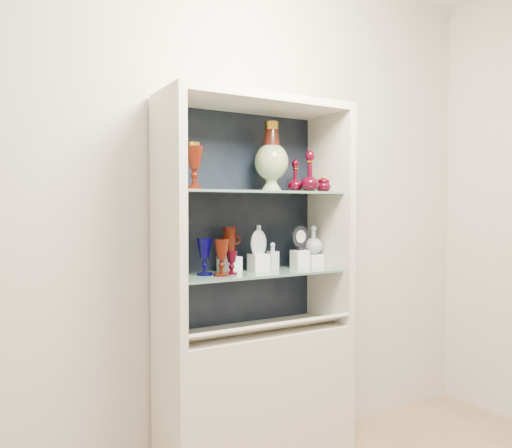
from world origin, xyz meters
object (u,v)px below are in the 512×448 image
lidded_bowl (323,184)px  pedestal_lamp_right (195,166)px  ruby_pitcher (229,242)px  clear_round_decanter (313,240)px  pedestal_lamp_left (177,164)px  enamel_urn (271,157)px  cameo_medallion (300,238)px  ruby_goblet_tall (222,258)px  ruby_decanter_a (310,169)px  clear_square_bottle (273,256)px  cobalt_goblet (205,257)px  flat_flask (259,239)px  ruby_decanter_b (295,175)px  ruby_goblet_small (232,263)px

lidded_bowl → pedestal_lamp_right: bearing=-176.9°
ruby_pitcher → clear_round_decanter: bearing=1.9°
pedestal_lamp_left → enamel_urn: enamel_urn is taller
lidded_bowl → cameo_medallion: 0.33m
ruby_goblet_tall → clear_round_decanter: bearing=7.7°
ruby_pitcher → lidded_bowl: bearing=-2.2°
ruby_decanter_a → clear_round_decanter: bearing=44.1°
clear_square_bottle → clear_round_decanter: (0.28, 0.01, 0.07)m
enamel_urn → ruby_goblet_tall: size_ratio=2.06×
cobalt_goblet → cameo_medallion: cameo_medallion is taller
flat_flask → clear_round_decanter: size_ratio=1.00×
ruby_goblet_tall → flat_flask: (0.25, 0.07, 0.08)m
cameo_medallion → enamel_urn: bearing=160.5°
ruby_pitcher → flat_flask: bearing=-11.2°
ruby_decanter_b → pedestal_lamp_right: bearing=-172.0°
flat_flask → clear_round_decanter: 0.37m
ruby_goblet_small → cameo_medallion: (0.44, 0.03, 0.11)m
pedestal_lamp_right → clear_round_decanter: bearing=6.4°
ruby_pitcher → flat_flask: size_ratio=0.99×
pedestal_lamp_left → clear_square_bottle: size_ratio=1.68×
ruby_decanter_a → cameo_medallion: 0.38m
ruby_pitcher → flat_flask: 0.16m
ruby_decanter_b → flat_flask: 0.43m
enamel_urn → cobalt_goblet: size_ratio=2.02×
flat_flask → lidded_bowl: bearing=-18.9°
cobalt_goblet → ruby_goblet_small: (0.13, -0.04, -0.03)m
lidded_bowl → cobalt_goblet: 0.81m
lidded_bowl → clear_round_decanter: 0.32m
ruby_decanter_b → ruby_goblet_small: (-0.43, -0.06, -0.46)m
ruby_decanter_b → enamel_urn: bearing=-178.8°
ruby_pitcher → clear_round_decanter: 0.52m
ruby_decanter_b → flat_flask: (-0.25, -0.02, -0.35)m
pedestal_lamp_left → cobalt_goblet: (0.14, -0.01, -0.45)m
enamel_urn → cobalt_goblet: (-0.40, -0.02, -0.51)m
ruby_goblet_small → cameo_medallion: size_ratio=0.85×
ruby_decanter_b → clear_round_decanter: size_ratio=1.22×
ruby_decanter_b → cobalt_goblet: ruby_decanter_b is taller
pedestal_lamp_left → cameo_medallion: pedestal_lamp_left is taller
ruby_goblet_tall → enamel_urn: bearing=14.0°
pedestal_lamp_right → cobalt_goblet: pedestal_lamp_right is taller
pedestal_lamp_left → flat_flask: (0.45, -0.01, -0.38)m
ruby_goblet_tall → clear_round_decanter: size_ratio=1.15×
ruby_goblet_tall → cameo_medallion: cameo_medallion is taller
lidded_bowl → ruby_goblet_tall: size_ratio=0.53×
pedestal_lamp_left → pedestal_lamp_right: 0.10m
clear_round_decanter → cameo_medallion: cameo_medallion is taller
ruby_pitcher → cameo_medallion: 0.41m
pedestal_lamp_left → cobalt_goblet: pedestal_lamp_left is taller
pedestal_lamp_right → ruby_decanter_a: size_ratio=0.88×
pedestal_lamp_right → clear_round_decanter: 0.86m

